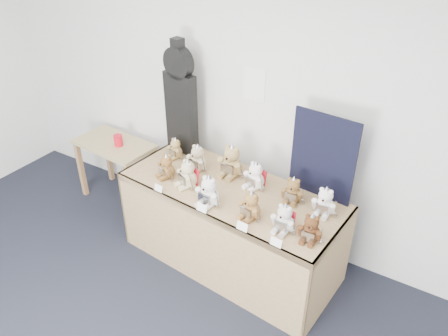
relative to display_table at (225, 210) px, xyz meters
The scene contains 22 objects.
room_shell 1.12m from the display_table, 98.38° to the left, with size 6.00×6.00×6.00m.
display_table is the anchor object (origin of this frame).
side_table 1.62m from the display_table, 169.20° to the left, with size 0.90×0.54×0.72m.
guitar_case 1.11m from the display_table, 150.74° to the left, with size 0.35×0.15×1.11m.
navy_board 0.95m from the display_table, 30.72° to the left, with size 0.55×0.02×0.74m, color black.
red_cup 1.53m from the display_table, 169.20° to the left, with size 0.09×0.09×0.12m, color red.
teddy_front_far_left 0.65m from the display_table, behind, with size 0.20×0.19×0.25m.
teddy_front_left 0.45m from the display_table, 169.12° to the right, with size 0.22×0.22×0.28m.
teddy_front_centre 0.35m from the display_table, 101.44° to the right, with size 0.24×0.20×0.29m.
teddy_front_right 0.47m from the display_table, 27.45° to the right, with size 0.22×0.20×0.27m.
teddy_front_far_right 0.70m from the display_table, 15.94° to the right, with size 0.21×0.18×0.26m.
teddy_front_end 0.89m from the display_table, 12.04° to the right, with size 0.21×0.17×0.25m.
teddy_back_left 0.55m from the display_table, 154.69° to the left, with size 0.23×0.20×0.28m.
teddy_back_centre_left 0.43m from the display_table, 111.42° to the left, with size 0.27×0.22×0.33m.
teddy_back_centre_right 0.39m from the display_table, 52.93° to the left, with size 0.22×0.21×0.27m.
teddy_back_right 0.62m from the display_table, 20.62° to the left, with size 0.21×0.18×0.25m.
teddy_back_end 0.87m from the display_table, 12.37° to the left, with size 0.22×0.17×0.27m.
teddy_back_far_left 0.82m from the display_table, 159.53° to the left, with size 0.18×0.16×0.22m.
entry_card_a 0.61m from the display_table, 151.57° to the right, with size 0.09×0.00×0.06m, color white.
entry_card_b 0.38m from the display_table, 95.40° to the right, with size 0.10×0.00×0.07m, color white.
entry_card_c 0.54m from the display_table, 43.88° to the right, with size 0.10×0.00×0.07m, color white.
entry_card_d 0.78m from the display_table, 29.51° to the right, with size 0.09×0.00×0.07m, color white.
Camera 1 is at (1.72, -0.72, 2.96)m, focal length 35.00 mm.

